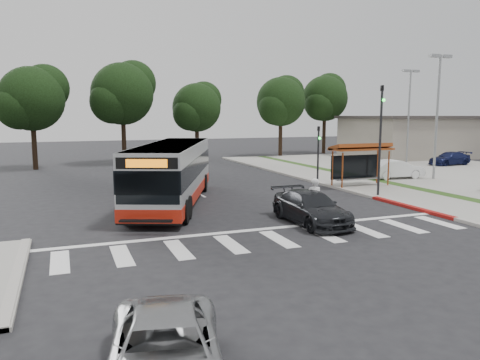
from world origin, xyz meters
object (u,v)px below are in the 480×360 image
pedestrian (314,199)px  silver_suv_south (165,354)px  transit_bus (173,174)px  dark_sedan (311,208)px

pedestrian → silver_suv_south: size_ratio=0.43×
silver_suv_south → transit_bus: bearing=88.6°
transit_bus → silver_suv_south: (-4.05, -17.12, -1.00)m
transit_bus → pedestrian: (5.16, -6.28, -0.66)m
pedestrian → dark_sedan: bearing=61.9°
transit_bus → silver_suv_south: transit_bus is taller
pedestrian → silver_suv_south: pedestrian is taller
dark_sedan → transit_bus: bearing=124.0°
transit_bus → dark_sedan: (4.68, -6.85, -0.92)m
pedestrian → transit_bus: bearing=-38.5°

